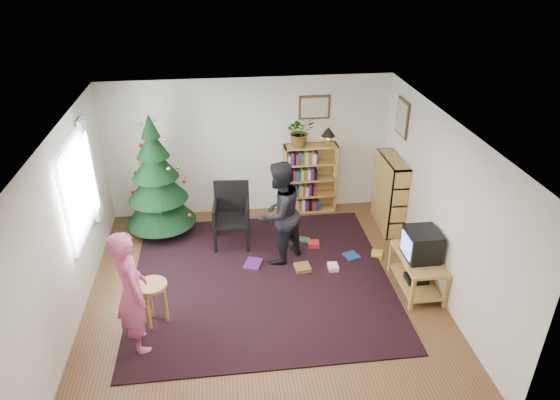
{
  "coord_description": "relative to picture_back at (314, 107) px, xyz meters",
  "views": [
    {
      "loc": [
        -0.46,
        -5.75,
        4.58
      ],
      "look_at": [
        0.34,
        0.74,
        1.1
      ],
      "focal_mm": 32.0,
      "sensor_mm": 36.0,
      "label": 1
    }
  ],
  "objects": [
    {
      "name": "picture_right",
      "position": [
        1.33,
        -0.73,
        0.0
      ],
      "size": [
        0.03,
        0.5,
        0.6
      ],
      "color": "#4C3319",
      "rests_on": "wall_right"
    },
    {
      "name": "person_standing",
      "position": [
        -2.79,
        -3.33,
        -1.12
      ],
      "size": [
        0.61,
        0.71,
        1.66
      ],
      "primitive_type": "imported",
      "rotation": [
        0.0,
        0.0,
        1.98
      ],
      "color": "#C85081",
      "rests_on": "rug"
    },
    {
      "name": "bookshelf_back",
      "position": [
        -0.07,
        -0.14,
        -1.29
      ],
      "size": [
        0.95,
        0.3,
        1.3
      ],
      "color": "gold",
      "rests_on": "floor"
    },
    {
      "name": "floor",
      "position": [
        -1.15,
        -2.48,
        -1.95
      ],
      "size": [
        5.0,
        5.0,
        0.0
      ],
      "primitive_type": "plane",
      "color": "brown",
      "rests_on": "ground"
    },
    {
      "name": "table_lamp",
      "position": [
        0.23,
        -0.14,
        -0.43
      ],
      "size": [
        0.25,
        0.25,
        0.33
      ],
      "color": "#A57F33",
      "rests_on": "bookshelf_back"
    },
    {
      "name": "wall_left",
      "position": [
        -3.65,
        -2.48,
        -0.7
      ],
      "size": [
        0.02,
        5.0,
        2.5
      ],
      "primitive_type": "cube",
      "color": "silver",
      "rests_on": "floor"
    },
    {
      "name": "crt_tv",
      "position": [
        1.07,
        -2.65,
        -1.19
      ],
      "size": [
        0.45,
        0.49,
        0.42
      ],
      "color": "black",
      "rests_on": "tv_stand"
    },
    {
      "name": "wall_back",
      "position": [
        -1.15,
        0.02,
        -0.7
      ],
      "size": [
        5.0,
        0.02,
        2.5
      ],
      "primitive_type": "cube",
      "color": "silver",
      "rests_on": "floor"
    },
    {
      "name": "stool",
      "position": [
        -2.62,
        -2.95,
        -1.45
      ],
      "size": [
        0.39,
        0.39,
        0.65
      ],
      "color": "gold",
      "rests_on": "floor"
    },
    {
      "name": "tv_stand",
      "position": [
        1.07,
        -2.65,
        -1.62
      ],
      "size": [
        0.54,
        0.98,
        0.55
      ],
      "color": "gold",
      "rests_on": "floor"
    },
    {
      "name": "ceiling",
      "position": [
        -1.15,
        -2.48,
        0.55
      ],
      "size": [
        5.0,
        5.0,
        0.0
      ],
      "primitive_type": "plane",
      "rotation": [
        3.14,
        0.0,
        0.0
      ],
      "color": "white",
      "rests_on": "wall_back"
    },
    {
      "name": "armchair",
      "position": [
        -1.54,
        -1.03,
        -1.38
      ],
      "size": [
        0.62,
        0.63,
        1.05
      ],
      "rotation": [
        0.0,
        0.0,
        -0.09
      ],
      "color": "black",
      "rests_on": "rug"
    },
    {
      "name": "christmas_tree",
      "position": [
        -2.73,
        -0.62,
        -1.06
      ],
      "size": [
        1.18,
        1.18,
        2.14
      ],
      "rotation": [
        0.0,
        0.0,
        0.23
      ],
      "color": "#3F2816",
      "rests_on": "rug"
    },
    {
      "name": "floor_clutter",
      "position": [
        -0.18,
        -1.72,
        -1.91
      ],
      "size": [
        2.21,
        1.06,
        0.08
      ],
      "color": "#A51E19",
      "rests_on": "rug"
    },
    {
      "name": "rug",
      "position": [
        -1.15,
        -2.17,
        -1.94
      ],
      "size": [
        3.8,
        3.6,
        0.02
      ],
      "primitive_type": "cube",
      "color": "black",
      "rests_on": "floor"
    },
    {
      "name": "picture_back",
      "position": [
        0.0,
        0.0,
        0.0
      ],
      "size": [
        0.55,
        0.03,
        0.42
      ],
      "color": "#4C3319",
      "rests_on": "wall_back"
    },
    {
      "name": "wall_right",
      "position": [
        1.35,
        -2.48,
        -0.7
      ],
      "size": [
        0.02,
        5.0,
        2.5
      ],
      "primitive_type": "cube",
      "color": "silver",
      "rests_on": "floor"
    },
    {
      "name": "curtain",
      "position": [
        -3.58,
        -1.18,
        -0.45
      ],
      "size": [
        0.06,
        0.35,
        1.6
      ],
      "primitive_type": "cube",
      "color": "white",
      "rests_on": "wall_left"
    },
    {
      "name": "wall_front",
      "position": [
        -1.15,
        -4.97,
        -0.7
      ],
      "size": [
        5.0,
        0.02,
        2.5
      ],
      "primitive_type": "cube",
      "color": "silver",
      "rests_on": "floor"
    },
    {
      "name": "person_by_chair",
      "position": [
        -0.82,
        -1.68,
        -1.11
      ],
      "size": [
        1.03,
        1.01,
        1.68
      ],
      "primitive_type": "imported",
      "rotation": [
        0.0,
        0.0,
        3.86
      ],
      "color": "black",
      "rests_on": "rug"
    },
    {
      "name": "potted_plant",
      "position": [
        -0.27,
        -0.14,
        -0.38
      ],
      "size": [
        0.55,
        0.49,
        0.54
      ],
      "primitive_type": "imported",
      "rotation": [
        0.0,
        0.0,
        0.16
      ],
      "color": "gray",
      "rests_on": "bookshelf_back"
    },
    {
      "name": "window_pane",
      "position": [
        -3.62,
        -1.88,
        -0.45
      ],
      "size": [
        0.04,
        1.2,
        1.4
      ],
      "primitive_type": "cube",
      "color": "silver",
      "rests_on": "wall_left"
    },
    {
      "name": "bookshelf_right",
      "position": [
        1.19,
        -0.89,
        -1.29
      ],
      "size": [
        0.3,
        0.95,
        1.3
      ],
      "rotation": [
        0.0,
        0.0,
        1.57
      ],
      "color": "gold",
      "rests_on": "floor"
    }
  ]
}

